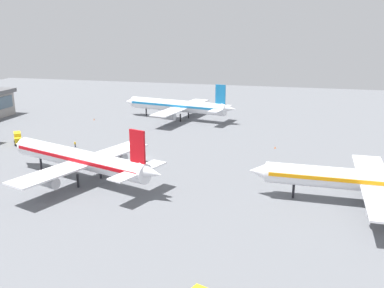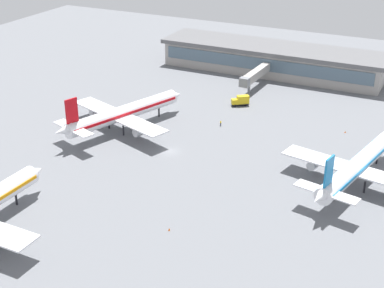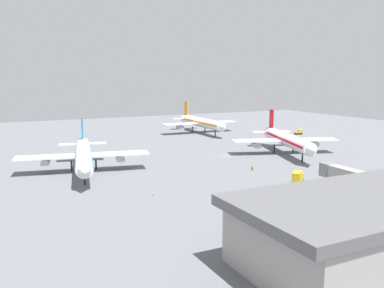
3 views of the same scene
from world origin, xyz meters
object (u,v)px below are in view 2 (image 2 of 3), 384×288
at_px(airplane_distant, 357,166).
at_px(safety_cone_mid_apron, 169,229).
at_px(ground_crew_worker, 221,123).
at_px(airplane_taxiing, 122,113).
at_px(catering_truck, 241,101).
at_px(safety_cone_near_gate, 345,132).

height_order(airplane_distant, safety_cone_mid_apron, airplane_distant).
bearing_deg(ground_crew_worker, airplane_taxiing, -139.18).
distance_m(catering_truck, safety_cone_mid_apron, 74.98).
distance_m(ground_crew_worker, safety_cone_mid_apron, 57.08).
relative_size(airplane_taxiing, airplane_distant, 0.99).
height_order(catering_truck, safety_cone_mid_apron, catering_truck).
bearing_deg(airplane_distant, catering_truck, 61.80).
distance_m(airplane_distant, ground_crew_worker, 47.23).
xyz_separation_m(safety_cone_near_gate, safety_cone_mid_apron, (21.94, 66.79, 0.00)).
distance_m(ground_crew_worker, safety_cone_near_gate, 36.16).
height_order(airplane_taxiing, airplane_distant, airplane_taxiing).
relative_size(airplane_taxiing, safety_cone_near_gate, 74.11).
bearing_deg(airplane_taxiing, safety_cone_mid_apron, -118.39).
xyz_separation_m(airplane_taxiing, airplane_distant, (-67.82, 3.50, -0.07)).
bearing_deg(airplane_taxiing, airplane_distant, -73.65).
distance_m(airplane_distant, catering_truck, 57.35).
bearing_deg(safety_cone_mid_apron, airplane_taxiing, -47.69).
distance_m(airplane_taxiing, airplane_distant, 67.91).
xyz_separation_m(airplane_distant, safety_cone_near_gate, (8.85, -29.59, -4.71)).
height_order(airplane_distant, ground_crew_worker, airplane_distant).
relative_size(airplane_distant, catering_truck, 8.04).
height_order(airplane_taxiing, safety_cone_near_gate, airplane_taxiing).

